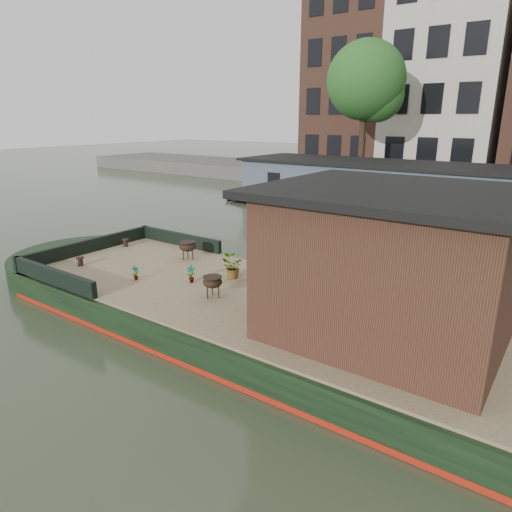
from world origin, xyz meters
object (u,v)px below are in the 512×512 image
Objects in this scene: brazier_front at (213,287)px; dinghy at (252,197)px; potted_plant_a at (191,274)px; cabin at (390,263)px; bicycle at (305,265)px; brazier_rear at (188,250)px.

brazier_front is 14.32m from dinghy.
dinghy is (-6.88, 11.62, -0.55)m from potted_plant_a.
cabin is 2.29m from bicycle.
bicycle is at bearing 157.06° from cabin.
cabin reaches higher than brazier_rear.
dinghy is at bearing 62.71° from bicycle.
cabin reaches higher than potted_plant_a.
brazier_rear is at bearing -156.42° from dinghy.
bicycle is 4.72× the size of brazier_rear.
brazier_front is (-3.35, -0.48, -1.01)m from cabin.
brazier_rear reaches higher than potted_plant_a.
bicycle is 4.95× the size of brazier_front.
cabin is 1.45× the size of dinghy.
potted_plant_a is 0.83× the size of brazier_rear.
potted_plant_a is at bearing 158.69° from brazier_front.
dinghy is (-9.15, 10.64, -0.93)m from bicycle.
cabin reaches higher than dinghy.
potted_plant_a is 0.14× the size of dinghy.
cabin reaches higher than brazier_front.
potted_plant_a is (-4.30, -0.12, -1.04)m from cabin.
cabin is 4.42m from potted_plant_a.
cabin is 3.54m from brazier_front.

